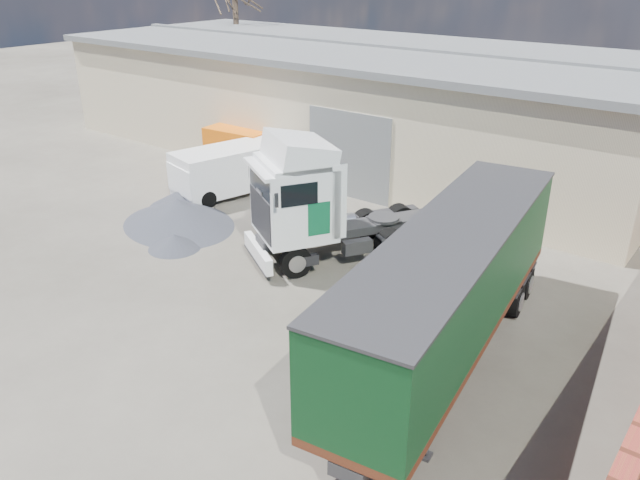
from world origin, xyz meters
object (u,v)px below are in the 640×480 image
Objects in this scene: box_trailer at (452,281)px; orange_skip at (241,152)px; panel_van at (227,171)px; tractor_unit at (318,207)px.

box_trailer reaches higher than orange_skip.
panel_van is (-12.92, 5.23, -1.15)m from box_trailer.
tractor_unit is at bearing 148.75° from box_trailer.
panel_van is 1.52× the size of orange_skip.
box_trailer is 3.21× the size of orange_skip.
tractor_unit reaches higher than panel_van.
orange_skip is at bearing 137.53° from panel_van.
panel_van is at bearing 150.23° from box_trailer.
orange_skip is at bearing 179.82° from tractor_unit.
tractor_unit reaches higher than box_trailer.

